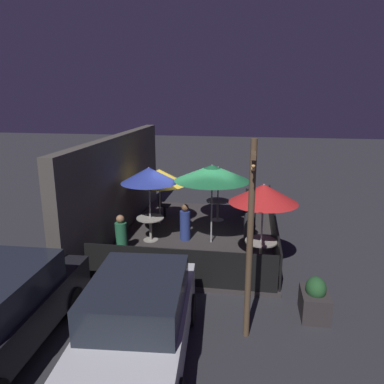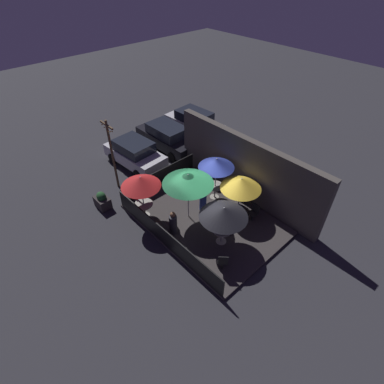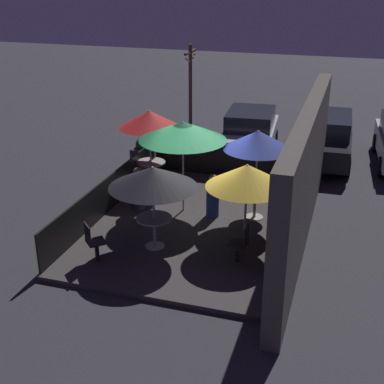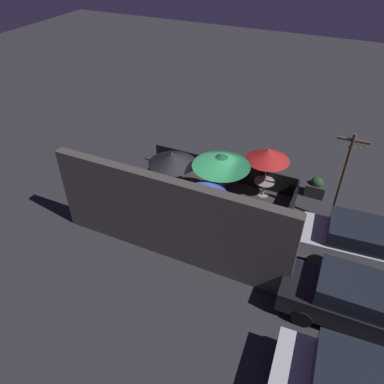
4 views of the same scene
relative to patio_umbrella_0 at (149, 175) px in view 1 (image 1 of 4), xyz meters
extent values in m
plane|color=#2D2D33|center=(0.76, -1.43, -2.25)|extent=(60.00, 60.00, 0.00)
cube|color=#383333|center=(0.76, -1.43, -2.19)|extent=(7.04, 4.96, 0.12)
cube|color=#4C4742|center=(0.76, 1.28, -0.57)|extent=(8.64, 0.36, 3.35)
cube|color=black|center=(0.76, -3.86, -1.65)|extent=(6.84, 0.05, 0.95)
cube|color=black|center=(-2.71, -1.43, -1.65)|extent=(0.05, 4.76, 0.95)
cylinder|color=#B2B2B7|center=(0.00, 0.00, -0.94)|extent=(0.05, 0.05, 2.37)
cone|color=#283893|center=(0.00, 0.00, 0.00)|extent=(1.74, 1.74, 0.48)
cylinder|color=#B2B2B7|center=(2.28, -1.93, -1.12)|extent=(0.05, 0.05, 2.01)
cone|color=black|center=(2.28, -1.93, -0.36)|extent=(2.03, 2.03, 0.48)
cylinder|color=#B2B2B7|center=(-1.33, -3.43, -0.98)|extent=(0.05, 0.05, 2.30)
cone|color=red|center=(-1.33, -3.43, -0.08)|extent=(1.80, 1.80, 0.50)
cylinder|color=#B2B2B7|center=(0.13, -1.93, -0.89)|extent=(0.05, 0.05, 2.48)
cone|color=#1E6B3D|center=(0.13, -1.93, 0.11)|extent=(2.29, 2.29, 0.49)
cylinder|color=#B2B2B7|center=(1.51, 0.06, -1.12)|extent=(0.05, 0.05, 2.02)
cone|color=gold|center=(1.51, 0.06, -0.38)|extent=(1.90, 1.90, 0.54)
cylinder|color=#9E998E|center=(0.00, 0.00, -2.12)|extent=(0.47, 0.47, 0.02)
cylinder|color=#9E998E|center=(0.00, 0.00, -1.76)|extent=(0.08, 0.08, 0.73)
cylinder|color=#9E998E|center=(0.00, 0.00, -1.38)|extent=(0.86, 0.86, 0.04)
cylinder|color=#9E998E|center=(2.28, -1.93, -2.12)|extent=(0.46, 0.46, 0.02)
cylinder|color=#9E998E|center=(2.28, -1.93, -1.76)|extent=(0.08, 0.08, 0.73)
cylinder|color=#9E998E|center=(2.28, -1.93, -1.38)|extent=(0.84, 0.84, 0.04)
cylinder|color=#9E998E|center=(-1.33, -3.43, -2.12)|extent=(0.48, 0.48, 0.02)
cylinder|color=#9E998E|center=(-1.33, -3.43, -1.78)|extent=(0.08, 0.08, 0.70)
cylinder|color=#9E998E|center=(-1.33, -3.43, -1.41)|extent=(0.87, 0.87, 0.04)
cube|color=black|center=(3.28, -2.94, -1.90)|extent=(0.11, 0.11, 0.46)
cube|color=black|center=(3.28, -2.94, -1.65)|extent=(0.57, 0.57, 0.04)
cube|color=black|center=(3.40, -3.07, -1.41)|extent=(0.31, 0.30, 0.44)
cube|color=black|center=(2.37, 0.09, -1.92)|extent=(0.08, 0.08, 0.42)
cube|color=black|center=(2.37, 0.09, -1.68)|extent=(0.42, 0.42, 0.04)
cube|color=black|center=(2.37, 0.27, -1.44)|extent=(0.40, 0.05, 0.44)
cylinder|color=#236642|center=(-0.99, 0.62, -1.68)|extent=(0.45, 0.45, 0.90)
sphere|color=#9E704C|center=(-0.99, 0.62, -1.11)|extent=(0.24, 0.24, 0.24)
cylinder|color=navy|center=(0.25, -1.08, -1.65)|extent=(0.43, 0.43, 0.95)
sphere|color=brown|center=(0.25, -1.08, -1.07)|extent=(0.23, 0.23, 0.23)
cylinder|color=#333338|center=(0.43, -3.11, -1.65)|extent=(0.50, 0.50, 0.96)
sphere|color=brown|center=(0.43, -3.11, -1.04)|extent=(0.25, 0.25, 0.25)
cube|color=#332D2D|center=(-3.36, -4.54, -1.96)|extent=(0.83, 0.58, 0.57)
ellipsoid|color=#235128|center=(-3.36, -4.54, -1.58)|extent=(0.54, 0.43, 0.49)
cylinder|color=brown|center=(-4.26, -3.10, -0.29)|extent=(0.12, 0.12, 3.92)
cube|color=brown|center=(-4.26, -3.10, 1.43)|extent=(1.10, 0.08, 0.08)
sphere|color=#F4B260|center=(-4.72, -3.10, 1.28)|extent=(0.07, 0.07, 0.07)
sphere|color=#F4B260|center=(-4.53, -3.10, 1.20)|extent=(0.07, 0.07, 0.07)
sphere|color=#F4B260|center=(-4.35, -3.10, 1.15)|extent=(0.07, 0.07, 0.07)
sphere|color=#F4B260|center=(-4.17, -3.10, 1.15)|extent=(0.07, 0.07, 0.07)
sphere|color=#F4B260|center=(-3.98, -3.10, 1.20)|extent=(0.07, 0.07, 0.07)
sphere|color=#F4B260|center=(-3.80, -3.10, 1.28)|extent=(0.07, 0.07, 0.07)
cube|color=silver|center=(-5.29, -1.23, -1.58)|extent=(3.98, 1.99, 0.70)
cube|color=#1E232D|center=(-5.29, -1.23, -0.93)|extent=(2.24, 1.72, 0.60)
cylinder|color=black|center=(-4.16, -0.33, -1.93)|extent=(0.65, 0.23, 0.64)
cylinder|color=black|center=(-4.04, -1.94, -1.93)|extent=(0.65, 0.23, 0.64)
cylinder|color=black|center=(-4.18, 2.21, -1.93)|extent=(0.64, 0.20, 0.64)
cylinder|color=black|center=(-4.14, 0.60, -1.93)|extent=(0.64, 0.20, 0.64)
camera|label=1|loc=(-10.84, -3.06, 2.44)|focal=35.00mm
camera|label=2|loc=(7.85, -8.79, 7.97)|focal=28.00mm
camera|label=3|loc=(12.68, 2.22, 4.01)|focal=50.00mm
camera|label=4|loc=(-4.00, 9.63, 7.81)|focal=35.00mm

